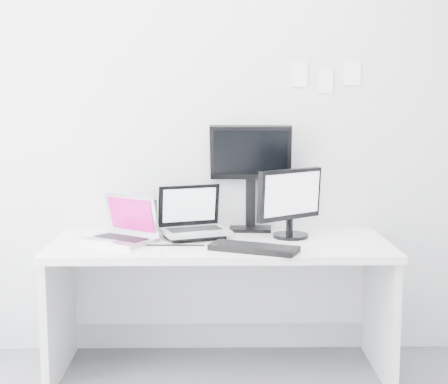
{
  "coord_description": "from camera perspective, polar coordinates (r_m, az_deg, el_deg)",
  "views": [
    {
      "loc": [
        -0.03,
        -2.11,
        1.48
      ],
      "look_at": [
        0.02,
        1.23,
        1.0
      ],
      "focal_mm": 51.77,
      "sensor_mm": 36.0,
      "label": 1
    }
  ],
  "objects": [
    {
      "name": "back_wall",
      "position": [
        3.71,
        -0.39,
        6.17
      ],
      "size": [
        3.6,
        0.0,
        3.6
      ],
      "primitive_type": "plane",
      "rotation": [
        1.57,
        0.0,
        0.0
      ],
      "color": "silver",
      "rests_on": "ground"
    },
    {
      "name": "desk",
      "position": [
        3.54,
        -0.33,
        -10.18
      ],
      "size": [
        1.8,
        0.7,
        0.73
      ],
      "primitive_type": "cube",
      "color": "white",
      "rests_on": "ground"
    },
    {
      "name": "macbook",
      "position": [
        3.45,
        -9.23,
        -2.3
      ],
      "size": [
        0.43,
        0.41,
        0.26
      ],
      "primitive_type": "cube",
      "rotation": [
        0.0,
        0.0,
        -0.59
      ],
      "color": "#A9A9AE",
      "rests_on": "desk"
    },
    {
      "name": "speaker",
      "position": [
        3.6,
        -6.78,
        -2.33
      ],
      "size": [
        0.12,
        0.12,
        0.19
      ],
      "primitive_type": "cube",
      "rotation": [
        0.0,
        0.0,
        -0.23
      ],
      "color": "black",
      "rests_on": "desk"
    },
    {
      "name": "dell_laptop",
      "position": [
        3.5,
        -2.56,
        -1.78
      ],
      "size": [
        0.42,
        0.37,
        0.29
      ],
      "primitive_type": "cube",
      "rotation": [
        0.0,
        0.0,
        0.34
      ],
      "color": "#A2A4AA",
      "rests_on": "desk"
    },
    {
      "name": "rear_monitor",
      "position": [
        3.69,
        2.36,
        1.36
      ],
      "size": [
        0.47,
        0.2,
        0.63
      ],
      "primitive_type": "cube",
      "rotation": [
        0.0,
        0.0,
        -0.08
      ],
      "color": "black",
      "rests_on": "desk"
    },
    {
      "name": "samsung_monitor",
      "position": [
        3.53,
        5.93,
        -0.91
      ],
      "size": [
        0.46,
        0.41,
        0.39
      ],
      "primitive_type": "cube",
      "rotation": [
        0.0,
        0.0,
        0.62
      ],
      "color": "black",
      "rests_on": "desk"
    },
    {
      "name": "keyboard",
      "position": [
        3.23,
        2.65,
        -4.98
      ],
      "size": [
        0.47,
        0.32,
        0.03
      ],
      "primitive_type": "cube",
      "rotation": [
        0.0,
        0.0,
        -0.4
      ],
      "color": "black",
      "rests_on": "desk"
    },
    {
      "name": "mouse",
      "position": [
        3.23,
        5.1,
        -4.98
      ],
      "size": [
        0.1,
        0.07,
        0.03
      ],
      "primitive_type": "ellipsoid",
      "rotation": [
        0.0,
        0.0,
        0.03
      ],
      "color": "black",
      "rests_on": "desk"
    },
    {
      "name": "wall_note_0",
      "position": [
        3.74,
        6.64,
        10.27
      ],
      "size": [
        0.1,
        0.0,
        0.14
      ],
      "primitive_type": "cube",
      "color": "white",
      "rests_on": "back_wall"
    },
    {
      "name": "wall_note_1",
      "position": [
        3.76,
        8.93,
        9.6
      ],
      "size": [
        0.09,
        0.0,
        0.13
      ],
      "primitive_type": "cube",
      "color": "white",
      "rests_on": "back_wall"
    },
    {
      "name": "wall_note_2",
      "position": [
        3.79,
        11.22,
        10.29
      ],
      "size": [
        0.1,
        0.0,
        0.14
      ],
      "primitive_type": "cube",
      "color": "white",
      "rests_on": "back_wall"
    }
  ]
}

